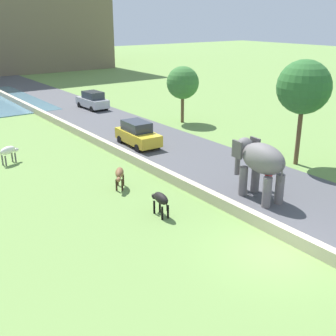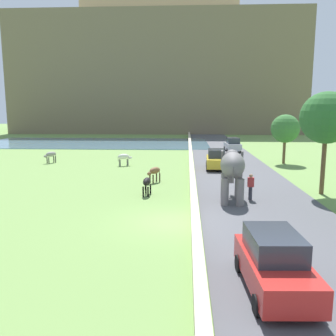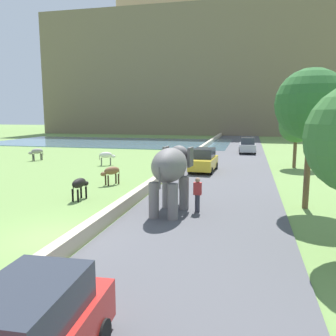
% 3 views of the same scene
% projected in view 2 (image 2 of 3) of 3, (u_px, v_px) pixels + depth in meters
% --- Properties ---
extents(ground_plane, '(220.00, 220.00, 0.00)m').
position_uv_depth(ground_plane, '(170.00, 222.00, 17.44)').
color(ground_plane, '#6B8E47').
extents(road_surface, '(7.00, 120.00, 0.06)m').
position_uv_depth(road_surface, '(228.00, 162.00, 36.87)').
color(road_surface, '#4C4C51').
rests_on(road_surface, ground).
extents(barrier_wall, '(0.40, 110.00, 0.57)m').
position_uv_depth(barrier_wall, '(191.00, 162.00, 35.06)').
color(barrier_wall, beige).
rests_on(barrier_wall, ground).
extents(lake, '(36.00, 18.00, 0.08)m').
position_uv_depth(lake, '(94.00, 143.00, 57.15)').
color(lake, slate).
rests_on(lake, ground).
extents(hill_distant, '(64.00, 28.00, 25.76)m').
position_uv_depth(hill_distant, '(160.00, 78.00, 87.71)').
color(hill_distant, '#75664C').
rests_on(hill_distant, ground).
extents(fort_on_hill, '(36.54, 8.00, 6.75)m').
position_uv_depth(fort_on_hill, '(160.00, 9.00, 85.10)').
color(fort_on_hill, tan).
rests_on(fort_on_hill, hill_distant).
extents(elephant, '(1.63, 3.52, 2.99)m').
position_uv_depth(elephant, '(232.00, 168.00, 20.94)').
color(elephant, slate).
rests_on(elephant, ground).
extents(person_beside_elephant, '(0.36, 0.22, 1.63)m').
position_uv_depth(person_beside_elephant, '(251.00, 186.00, 21.36)').
color(person_beside_elephant, '#33333D').
rests_on(person_beside_elephant, ground).
extents(car_silver, '(1.92, 4.07, 1.80)m').
position_uv_depth(car_silver, '(233.00, 145.00, 45.62)').
color(car_silver, '#B7B7BC').
rests_on(car_silver, ground).
extents(car_red, '(1.94, 4.07, 1.80)m').
position_uv_depth(car_red, '(274.00, 263.00, 10.72)').
color(car_red, red).
rests_on(car_red, ground).
extents(car_yellow, '(1.93, 4.07, 1.80)m').
position_uv_depth(car_yellow, '(216.00, 159.00, 32.46)').
color(car_yellow, gold).
rests_on(car_yellow, ground).
extents(cow_grey, '(1.08, 1.32, 1.15)m').
position_uv_depth(cow_grey, '(51.00, 155.00, 36.18)').
color(cow_grey, gray).
rests_on(cow_grey, ground).
extents(cow_white, '(1.40, 0.88, 1.15)m').
position_uv_depth(cow_white, '(124.00, 157.00, 34.45)').
color(cow_white, silver).
rests_on(cow_white, ground).
extents(cow_black, '(0.55, 1.41, 1.15)m').
position_uv_depth(cow_black, '(147.00, 182.00, 22.70)').
color(cow_black, black).
rests_on(cow_black, ground).
extents(cow_brown, '(1.07, 1.33, 1.15)m').
position_uv_depth(cow_brown, '(154.00, 171.00, 26.64)').
color(cow_brown, brown).
rests_on(cow_brown, ground).
extents(tree_near, '(3.27, 3.27, 6.52)m').
position_uv_depth(tree_near, '(327.00, 118.00, 22.39)').
color(tree_near, brown).
rests_on(tree_near, ground).
extents(tree_far, '(2.80, 2.80, 4.89)m').
position_uv_depth(tree_far, '(285.00, 129.00, 35.44)').
color(tree_far, brown).
rests_on(tree_far, ground).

